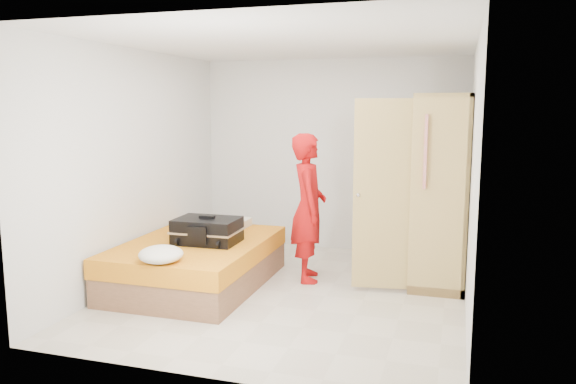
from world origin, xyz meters
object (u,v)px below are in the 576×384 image
(bed, at_px, (197,263))
(wardrobe, at_px, (436,195))
(round_cushion, at_px, (161,254))
(person, at_px, (308,208))
(suitcase, at_px, (207,231))

(bed, relative_size, wardrobe, 0.96)
(bed, bearing_deg, round_cushion, -86.06)
(person, relative_size, suitcase, 2.40)
(bed, distance_m, wardrobe, 2.76)
(suitcase, bearing_deg, person, 30.44)
(bed, distance_m, suitcase, 0.41)
(person, bearing_deg, suitcase, 103.59)
(person, distance_m, round_cushion, 1.81)
(wardrobe, relative_size, suitcase, 3.01)
(bed, height_order, suitcase, suitcase)
(person, distance_m, suitcase, 1.16)
(bed, relative_size, person, 1.21)
(suitcase, relative_size, round_cushion, 1.65)
(suitcase, bearing_deg, round_cushion, -96.55)
(wardrobe, height_order, suitcase, wardrobe)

